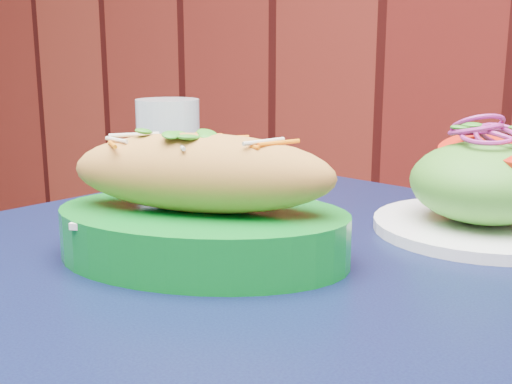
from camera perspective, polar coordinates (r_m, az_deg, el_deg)
The scene contains 4 objects.
cafe_table at distance 0.62m, azimuth 2.03°, elevation -14.91°, with size 0.95×0.95×0.75m.
banh_mi_basket at distance 0.61m, azimuth -4.85°, elevation -1.40°, with size 0.32×0.25×0.13m.
salad_plate at distance 0.74m, azimuth 19.65°, elevation 0.19°, with size 0.23×0.23×0.12m.
water_glass at distance 0.85m, azimuth -7.77°, elevation 3.69°, with size 0.08×0.08×0.13m, color silver.
Camera 1 is at (0.71, 0.96, 0.95)m, focal length 45.00 mm.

